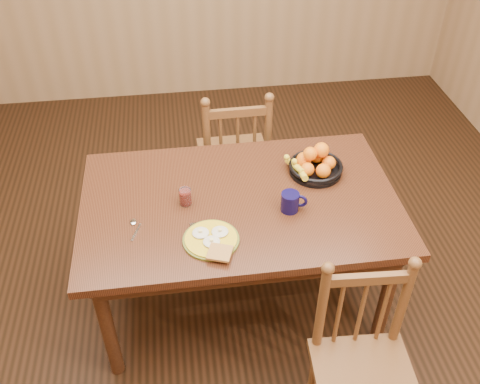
{
  "coord_description": "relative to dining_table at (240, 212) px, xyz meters",
  "views": [
    {
      "loc": [
        -0.28,
        -2.03,
        2.51
      ],
      "look_at": [
        0.0,
        0.0,
        0.8
      ],
      "focal_mm": 40.0,
      "sensor_mm": 36.0,
      "label": 1
    }
  ],
  "objects": [
    {
      "name": "fork",
      "position": [
        -0.26,
        -0.23,
        0.09
      ],
      "size": [
        0.04,
        0.18,
        0.0
      ],
      "rotation": [
        0.0,
        0.0,
        0.11
      ],
      "color": "silver",
      "rests_on": "dining_table"
    },
    {
      "name": "breakfast_plate",
      "position": [
        -0.17,
        -0.28,
        0.1
      ],
      "size": [
        0.26,
        0.3,
        0.04
      ],
      "color": "#59601E",
      "rests_on": "dining_table"
    },
    {
      "name": "coffee_mug",
      "position": [
        0.24,
        -0.11,
        0.14
      ],
      "size": [
        0.13,
        0.09,
        0.1
      ],
      "color": "black",
      "rests_on": "dining_table"
    },
    {
      "name": "fruit_bowl",
      "position": [
        0.43,
        0.17,
        0.14
      ],
      "size": [
        0.32,
        0.29,
        0.17
      ],
      "color": "black",
      "rests_on": "dining_table"
    },
    {
      "name": "chair_near",
      "position": [
        0.42,
        -0.83,
        -0.21
      ],
      "size": [
        0.45,
        0.43,
        0.94
      ],
      "rotation": [
        0.0,
        0.0,
        -0.06
      ],
      "color": "#523218",
      "rests_on": "ground"
    },
    {
      "name": "spoon",
      "position": [
        -0.53,
        -0.12,
        0.09
      ],
      "size": [
        0.06,
        0.16,
        0.01
      ],
      "rotation": [
        0.0,
        0.0,
        -0.34
      ],
      "color": "silver",
      "rests_on": "dining_table"
    },
    {
      "name": "juice_glass",
      "position": [
        -0.27,
        0.01,
        0.13
      ],
      "size": [
        0.06,
        0.06,
        0.09
      ],
      "color": "silver",
      "rests_on": "dining_table"
    },
    {
      "name": "chair_far",
      "position": [
        0.06,
        0.74,
        -0.19
      ],
      "size": [
        0.45,
        0.43,
        0.98
      ],
      "rotation": [
        0.0,
        0.0,
        3.16
      ],
      "color": "#523218",
      "rests_on": "ground"
    },
    {
      "name": "room",
      "position": [
        0.0,
        0.0,
        0.68
      ],
      "size": [
        4.52,
        5.02,
        2.72
      ],
      "color": "black",
      "rests_on": "ground"
    },
    {
      "name": "dining_table",
      "position": [
        0.0,
        0.0,
        0.0
      ],
      "size": [
        1.6,
        1.0,
        0.75
      ],
      "color": "black",
      "rests_on": "ground"
    }
  ]
}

